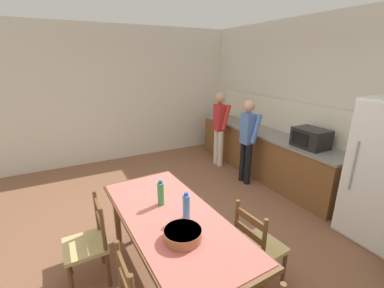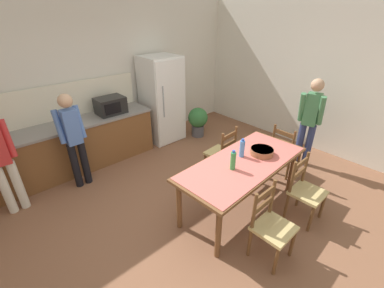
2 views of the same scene
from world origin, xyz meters
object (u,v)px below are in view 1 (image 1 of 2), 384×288
Objects in this scene: microwave at (311,138)px; person_at_sink at (219,125)px; dining_table at (172,223)px; chair_side_far_right at (258,246)px; bottle_near_centre at (161,193)px; bottle_off_centre at (186,206)px; chair_side_near_left at (89,243)px; person_at_counter at (247,138)px; serving_bowl at (183,234)px.

person_at_sink reaches higher than microwave.
chair_side_far_right reaches higher than dining_table.
bottle_near_centre is at bearing -134.47° from person_at_sink.
chair_side_far_right is at bearing 49.03° from bottle_near_centre.
bottle_off_centre is (0.09, 0.11, 0.21)m from dining_table.
dining_table is 0.88m from chair_side_near_left.
person_at_sink reaches higher than chair_side_near_left.
person_at_sink reaches higher than bottle_off_centre.
chair_side_far_right is 1.69m from chair_side_near_left.
chair_side_far_right is 0.58× the size of person_at_sink.
person_at_counter is (-1.23, 2.11, -0.03)m from bottle_near_centre.
microwave is 1.56× the size of serving_bowl.
chair_side_far_right is 1.00× the size of chair_side_near_left.
microwave is 1.91m from person_at_sink.
bottle_near_centre is (-0.25, -0.01, 0.21)m from dining_table.
bottle_off_centre is at bearing 58.49° from chair_side_near_left.
microwave reaches higher than bottle_off_centre.
person_at_sink is 0.94m from person_at_counter.
dining_table is at bearing -144.90° from person_at_counter.
chair_side_far_right is at bearing -125.82° from person_at_counter.
person_at_counter is (-1.57, 1.99, -0.03)m from bottle_off_centre.
chair_side_far_right is at bearing -62.16° from microwave.
chair_side_far_right is (0.99, -1.88, -0.59)m from microwave.
chair_side_far_right is (0.06, 0.79, -0.39)m from serving_bowl.
dining_table is 0.25m from bottle_off_centre.
microwave is at bearing -66.90° from chair_side_far_right.
bottle_off_centre reaches higher than dining_table.
person_at_counter reaches higher than microwave.
microwave is 2.66m from bottle_near_centre.
microwave is 2.21m from chair_side_far_right.
chair_side_far_right and chair_side_near_left have the same top height.
chair_side_far_right is 0.59× the size of person_at_counter.
person_at_sink is (-2.17, 2.13, -0.02)m from bottle_near_centre.
person_at_counter is (-1.07, 2.84, 0.43)m from chair_side_near_left.
person_at_sink is (-1.83, -0.50, -0.15)m from microwave.
serving_bowl is (0.59, -0.03, -0.07)m from bottle_near_centre.
dining_table is at bearing -129.81° from bottle_off_centre.
dining_table is 0.38m from serving_bowl.
person_at_sink is at bearing 123.95° from chair_side_near_left.
person_at_sink reaches higher than dining_table.
person_at_sink is (-2.51, 2.01, -0.02)m from bottle_off_centre.
person_at_counter is at bearing 125.10° from dining_table.
microwave is 3.42m from chair_side_near_left.
dining_table is at bearing -77.42° from microwave.
person_at_counter reaches higher than dining_table.
bottle_off_centre is 3.22m from person_at_sink.
chair_side_near_left is at bearing -144.87° from person_at_sink.
bottle_off_centre is 0.31m from serving_bowl.
person_at_sink reaches higher than bottle_near_centre.
dining_table is 0.32m from bottle_near_centre.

